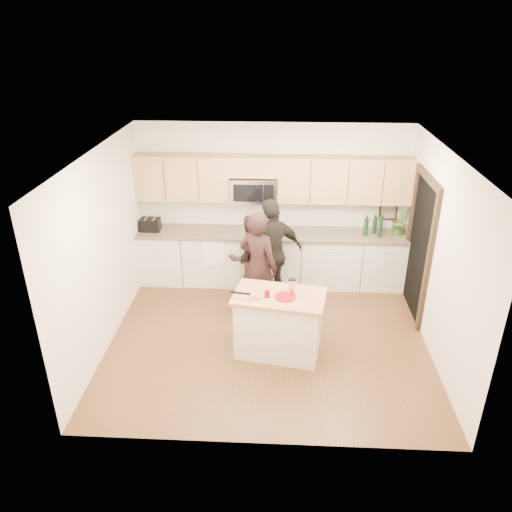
# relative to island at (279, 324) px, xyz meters

# --- Properties ---
(floor) EXTENTS (4.50, 4.50, 0.00)m
(floor) POSITION_rel_island_xyz_m (-0.15, 0.33, -0.45)
(floor) COLOR brown
(floor) RESTS_ON ground
(room_shell) EXTENTS (4.52, 4.02, 2.71)m
(room_shell) POSITION_rel_island_xyz_m (-0.15, 0.33, 1.28)
(room_shell) COLOR beige
(room_shell) RESTS_ON ground
(back_cabinetry) EXTENTS (4.50, 0.66, 0.94)m
(back_cabinetry) POSITION_rel_island_xyz_m (-0.15, 2.01, 0.02)
(back_cabinetry) COLOR beige
(back_cabinetry) RESTS_ON ground
(upper_cabinetry) EXTENTS (4.50, 0.33, 0.75)m
(upper_cabinetry) POSITION_rel_island_xyz_m (-0.11, 2.16, 1.39)
(upper_cabinetry) COLOR tan
(upper_cabinetry) RESTS_ON ground
(microwave) EXTENTS (0.76, 0.41, 0.40)m
(microwave) POSITION_rel_island_xyz_m (-0.46, 2.12, 1.20)
(microwave) COLOR silver
(microwave) RESTS_ON ground
(doorway) EXTENTS (0.06, 1.25, 2.20)m
(doorway) POSITION_rel_island_xyz_m (2.08, 1.23, 0.70)
(doorway) COLOR black
(doorway) RESTS_ON ground
(framed_picture) EXTENTS (0.30, 0.03, 0.38)m
(framed_picture) POSITION_rel_island_xyz_m (1.80, 2.31, 0.83)
(framed_picture) COLOR black
(framed_picture) RESTS_ON ground
(dish_towel) EXTENTS (0.34, 0.60, 0.48)m
(dish_towel) POSITION_rel_island_xyz_m (-1.10, 1.83, 0.35)
(dish_towel) COLOR white
(dish_towel) RESTS_ON ground
(island) EXTENTS (1.30, 0.89, 0.90)m
(island) POSITION_rel_island_xyz_m (0.00, 0.00, 0.00)
(island) COLOR beige
(island) RESTS_ON ground
(red_plate) EXTENTS (0.27, 0.27, 0.02)m
(red_plate) POSITION_rel_island_xyz_m (0.08, -0.05, 0.45)
(red_plate) COLOR maroon
(red_plate) RESTS_ON island
(box_grater) EXTENTS (0.09, 0.05, 0.22)m
(box_grater) POSITION_rel_island_xyz_m (0.16, 0.02, 0.57)
(box_grater) COLOR silver
(box_grater) RESTS_ON red_plate
(drink_glass) EXTENTS (0.07, 0.07, 0.09)m
(drink_glass) POSITION_rel_island_xyz_m (-0.16, -0.06, 0.49)
(drink_glass) COLOR #660C0B
(drink_glass) RESTS_ON island
(cutting_board) EXTENTS (0.28, 0.21, 0.02)m
(cutting_board) POSITION_rel_island_xyz_m (-0.45, -0.06, 0.45)
(cutting_board) COLOR #B4754B
(cutting_board) RESTS_ON island
(tongs) EXTENTS (0.26, 0.07, 0.02)m
(tongs) POSITION_rel_island_xyz_m (-0.51, -0.02, 0.47)
(tongs) COLOR black
(tongs) RESTS_ON cutting_board
(knife) EXTENTS (0.21, 0.06, 0.01)m
(knife) POSITION_rel_island_xyz_m (-0.35, -0.12, 0.47)
(knife) COLOR silver
(knife) RESTS_ON cutting_board
(toaster) EXTENTS (0.32, 0.24, 0.21)m
(toaster) POSITION_rel_island_xyz_m (-2.20, 2.00, 0.59)
(toaster) COLOR black
(toaster) RESTS_ON back_cabinetry
(bottle_cluster) EXTENTS (0.63, 0.26, 0.42)m
(bottle_cluster) POSITION_rel_island_xyz_m (1.69, 2.02, 0.66)
(bottle_cluster) COLOR black
(bottle_cluster) RESTS_ON back_cabinetry
(orchid) EXTENTS (0.36, 0.37, 0.53)m
(orchid) POSITION_rel_island_xyz_m (1.95, 2.05, 0.75)
(orchid) COLOR #39702D
(orchid) RESTS_ON back_cabinetry
(woman_left) EXTENTS (0.75, 0.67, 1.72)m
(woman_left) POSITION_rel_island_xyz_m (-0.32, 0.90, 0.41)
(woman_left) COLOR black
(woman_left) RESTS_ON ground
(woman_center) EXTENTS (0.87, 0.78, 1.46)m
(woman_center) POSITION_rel_island_xyz_m (-0.48, 1.46, 0.27)
(woman_center) COLOR #302018
(woman_center) RESTS_ON ground
(woman_right) EXTENTS (1.12, 0.87, 1.77)m
(woman_right) POSITION_rel_island_xyz_m (-0.13, 1.29, 0.43)
(woman_right) COLOR black
(woman_right) RESTS_ON ground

